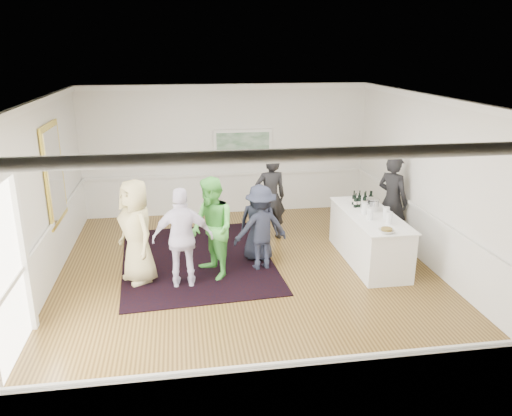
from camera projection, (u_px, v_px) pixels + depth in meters
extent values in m
plane|color=olive|center=(250.00, 280.00, 9.03)|extent=(8.00, 8.00, 0.00)
cube|color=white|center=(249.00, 101.00, 8.04)|extent=(7.00, 8.00, 0.02)
cube|color=white|center=(34.00, 205.00, 8.02)|extent=(0.02, 8.00, 3.20)
cube|color=white|center=(440.00, 187.00, 9.05)|extent=(0.02, 8.00, 3.20)
cube|color=white|center=(227.00, 150.00, 12.30)|extent=(7.00, 0.02, 3.20)
cube|color=white|center=(308.00, 313.00, 4.78)|extent=(7.00, 0.02, 3.20)
cube|color=yellow|center=(54.00, 174.00, 9.19)|extent=(0.04, 1.25, 1.85)
cube|color=white|center=(56.00, 174.00, 9.20)|extent=(0.01, 1.05, 1.65)
cube|color=white|center=(24.00, 254.00, 7.14)|extent=(0.10, 0.14, 2.40)
cube|color=white|center=(2.00, 279.00, 6.37)|extent=(0.02, 1.50, 2.40)
cube|color=white|center=(243.00, 143.00, 12.25)|extent=(1.44, 0.05, 0.66)
cube|color=#246130|center=(243.00, 143.00, 12.22)|extent=(1.30, 0.01, 0.52)
cube|color=black|center=(197.00, 259.00, 9.90)|extent=(3.11, 3.95, 0.02)
cube|color=white|center=(369.00, 238.00, 9.73)|extent=(0.85, 2.34, 0.96)
cube|color=white|center=(370.00, 214.00, 9.58)|extent=(0.91, 2.40, 0.02)
imported|color=black|center=(392.00, 201.00, 10.42)|extent=(0.76, 0.84, 1.93)
imported|color=tan|center=(137.00, 232.00, 8.74)|extent=(0.99, 1.10, 1.88)
imported|color=#5CD354|center=(212.00, 229.00, 8.92)|extent=(1.00, 1.11, 1.86)
imported|color=silver|center=(183.00, 238.00, 8.57)|extent=(1.06, 0.47, 1.79)
imported|color=#1F2334|center=(261.00, 228.00, 9.31)|extent=(1.13, 0.78, 1.61)
imported|color=black|center=(270.00, 197.00, 10.74)|extent=(0.73, 0.53, 1.88)
imported|color=#1F2334|center=(258.00, 223.00, 9.71)|extent=(0.87, 0.71, 1.53)
cylinder|color=#73A93C|center=(370.00, 213.00, 9.24)|extent=(0.12, 0.12, 0.24)
cylinder|color=#DA4640|center=(386.00, 213.00, 9.27)|extent=(0.12, 0.12, 0.24)
cylinder|color=#79B641|center=(365.00, 208.00, 9.52)|extent=(0.12, 0.12, 0.24)
cylinder|color=silver|center=(389.00, 218.00, 9.00)|extent=(0.12, 0.12, 0.24)
cylinder|color=silver|center=(372.00, 205.00, 9.73)|extent=(0.26, 0.26, 0.25)
imported|color=white|center=(387.00, 231.00, 8.61)|extent=(0.28, 0.28, 0.07)
cylinder|color=olive|center=(387.00, 229.00, 8.60)|extent=(0.19, 0.19, 0.04)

